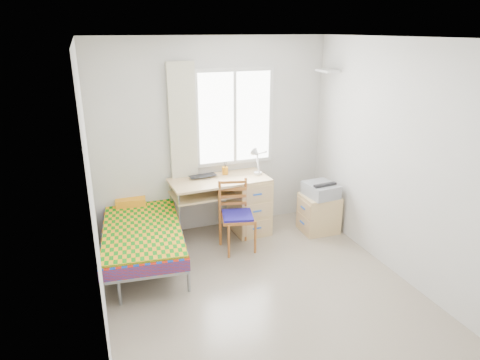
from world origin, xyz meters
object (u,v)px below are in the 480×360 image
bed (141,227)px  desk (244,202)px  cabinet (319,213)px  printer (321,189)px  chair (237,211)px

bed → desk: bearing=15.4°
cabinet → printer: printer is taller
cabinet → printer: bearing=-75.7°
cabinet → chair: bearing=-175.1°
desk → chair: bearing=-124.4°
chair → cabinet: chair is taller
cabinet → desk: bearing=162.3°
bed → chair: chair is taller
desk → chair: (-0.25, -0.41, 0.07)m
desk → printer: (0.98, -0.36, 0.18)m
desk → chair: 0.49m
bed → chair: bearing=-2.3°
desk → chair: chair is taller
desk → cabinet: bearing=-22.1°
chair → cabinet: 1.25m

